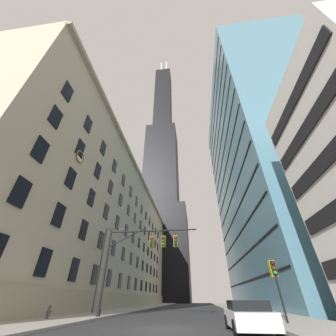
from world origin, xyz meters
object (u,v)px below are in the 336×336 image
(street_lamppost, at_px, (104,259))
(fire_hydrant, at_px, (49,311))
(traffic_light_near_right, at_px, (274,272))
(parked_car, at_px, (248,316))
(traffic_signal_mast, at_px, (146,248))

(street_lamppost, distance_m, fire_hydrant, 8.62)
(street_lamppost, height_order, fire_hydrant, street_lamppost)
(traffic_light_near_right, xyz_separation_m, street_lamppost, (-16.31, 8.15, 2.39))
(traffic_light_near_right, bearing_deg, fire_hydrant, 176.67)
(traffic_light_near_right, relative_size, street_lamppost, 0.40)
(parked_car, bearing_deg, traffic_signal_mast, 135.53)
(traffic_signal_mast, distance_m, street_lamppost, 7.69)
(parked_car, bearing_deg, fire_hydrant, 162.60)
(traffic_light_near_right, height_order, street_lamppost, street_lamppost)
(traffic_light_near_right, xyz_separation_m, fire_hydrant, (-16.78, 0.98, -2.37))
(traffic_signal_mast, distance_m, fire_hydrant, 8.72)
(traffic_signal_mast, relative_size, traffic_light_near_right, 2.54)
(traffic_light_near_right, relative_size, parked_car, 0.84)
(traffic_light_near_right, relative_size, fire_hydrant, 4.17)
(street_lamppost, bearing_deg, traffic_light_near_right, -26.53)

